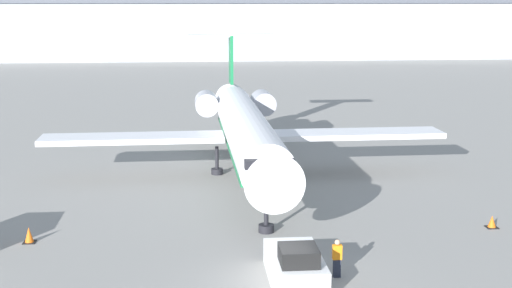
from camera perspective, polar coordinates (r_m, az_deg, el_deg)
The scene contains 7 objects.
ground_plane at distance 30.05m, azimuth 2.40°, elevation -11.45°, with size 600.00×600.00×0.00m, color gray.
terminal_building at distance 147.59m, azimuth -3.85°, elevation 9.26°, with size 180.00×16.80×12.39m.
airplane_main at distance 47.55m, azimuth -0.88°, elevation 1.36°, with size 27.02×29.48×8.92m.
pushback_tug at distance 30.59m, azimuth 3.15°, elevation -9.67°, with size 2.22×4.61×1.82m.
worker_near_tug at distance 31.02m, azimuth 6.50°, elevation -9.02°, with size 0.40×0.24×1.69m.
traffic_cone_left at distance 36.91m, azimuth -17.70°, elevation -6.97°, with size 0.60×0.60×0.78m.
traffic_cone_right at distance 39.42m, azimuth 18.36°, elevation -5.95°, with size 0.60×0.60×0.64m.
Camera 1 is at (-3.77, -27.44, 11.66)m, focal length 50.00 mm.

